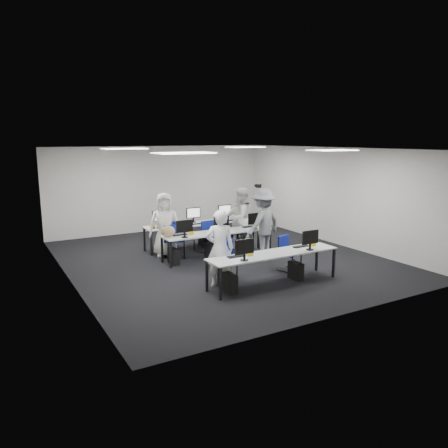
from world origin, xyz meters
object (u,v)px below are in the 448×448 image
chair_2 (175,246)px  chair_3 (214,243)px  chair_6 (204,241)px  student_3 (238,222)px  student_1 (241,218)px  student_2 (165,225)px  chair_5 (168,246)px  photographer (263,223)px  chair_1 (289,260)px  student_0 (220,248)px  chair_0 (225,269)px  chair_7 (235,236)px  desk_mid (218,234)px  chair_4 (243,238)px  desk_front (274,255)px

chair_2 → chair_3: 1.20m
chair_6 → student_3: 1.19m
student_1 → student_2: 2.35m
chair_5 → student_1: (2.25, -0.26, 0.63)m
chair_5 → chair_6: (1.13, -0.04, 0.01)m
student_2 → photographer: size_ratio=0.93×
chair_1 → student_0: student_0 is taller
chair_0 → chair_6: chair_0 is taller
chair_3 → student_0: size_ratio=0.50×
chair_1 → student_2: 3.62m
chair_7 → chair_0: bearing=-143.8°
student_0 → student_3: student_0 is taller
desk_mid → chair_3: size_ratio=3.67×
chair_1 → chair_5: chair_5 is taller
student_3 → chair_7: bearing=103.3°
chair_3 → student_2: size_ratio=0.49×
chair_5 → chair_7: 2.26m
desk_mid → chair_3: chair_3 is taller
desk_mid → chair_0: 2.17m
desk_mid → photographer: bearing=-29.1°
chair_2 → student_1: bearing=16.8°
chair_5 → student_2: 0.62m
desk_mid → student_2: student_2 is taller
chair_6 → student_3: bearing=-12.0°
chair_0 → chair_2: (-0.15, 2.56, 0.00)m
student_3 → chair_4: bearing=-5.3°
chair_4 → chair_5: bearing=177.7°
chair_6 → student_0: 3.21m
chair_0 → chair_3: size_ratio=1.12×
chair_3 → chair_7: (0.96, 0.37, 0.03)m
chair_3 → chair_5: size_ratio=0.95×
desk_front → chair_4: (1.21, 3.21, -0.38)m
chair_4 → student_3: 0.50m
student_0 → photographer: (2.21, 1.53, 0.09)m
chair_1 → photographer: size_ratio=0.46×
chair_7 → student_3: bearing=-120.2°
chair_2 → chair_5: bearing=130.2°
chair_3 → student_1: 1.14m
student_3 → student_0: bearing=-103.3°
chair_2 → chair_4: 2.25m
student_1 → photographer: photographer is taller
chair_5 → student_3: 2.28m
student_1 → student_2: student_1 is taller
chair_0 → student_1: student_1 is taller
student_2 → chair_4: bearing=17.6°
chair_1 → chair_3: size_ratio=1.01×
desk_mid → student_1: size_ratio=1.75×
student_3 → photographer: 1.31m
chair_3 → chair_6: size_ratio=0.93×
student_1 → photographer: size_ratio=0.95×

